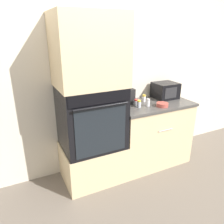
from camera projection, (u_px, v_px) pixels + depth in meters
ground_plane at (129, 181)px, 2.89m from camera, size 12.00×12.00×0.00m
wall_back at (108, 79)px, 2.98m from camera, size 8.00×0.05×2.50m
oven_cabinet_base at (93, 161)px, 2.89m from camera, size 0.77×0.60×0.49m
wall_oven at (91, 117)px, 2.67m from camera, size 0.75×0.64×0.78m
oven_cabinet_upper at (89, 51)px, 2.39m from camera, size 0.77×0.60×0.80m
counter_unit at (151, 133)px, 3.20m from camera, size 1.09×0.63×0.93m
microwave at (165, 90)px, 3.22m from camera, size 0.33×0.30×0.23m
knife_block at (129, 96)px, 3.00m from camera, size 0.11×0.16×0.25m
bowl at (162, 105)px, 2.88m from camera, size 0.16×0.16×0.05m
condiment_jar_near at (136, 102)px, 2.92m from camera, size 0.06×0.06×0.08m
condiment_jar_mid at (139, 104)px, 2.84m from camera, size 0.05×0.05×0.10m
condiment_jar_far at (144, 98)px, 3.07m from camera, size 0.05×0.05×0.10m
condiment_jar_back at (148, 103)px, 2.88m from camera, size 0.05×0.05×0.10m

